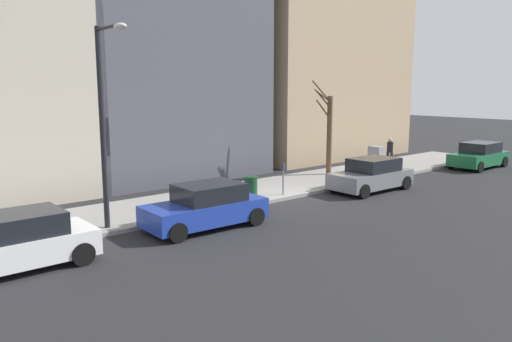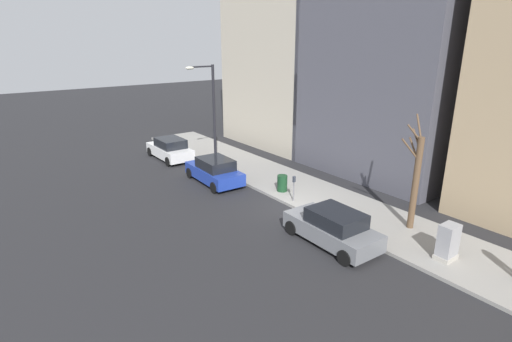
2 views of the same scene
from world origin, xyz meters
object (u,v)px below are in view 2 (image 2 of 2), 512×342
(parked_car_blue, at_px, (215,171))
(streetlamp, at_px, (210,107))
(parked_car_grey, at_px, (333,227))
(utility_box, at_px, (448,242))
(trash_bin, at_px, (282,183))
(parked_car_white, at_px, (170,149))
(bare_tree, at_px, (415,179))
(parking_meter, at_px, (294,186))

(parked_car_blue, bearing_deg, streetlamp, 64.01)
(parked_car_grey, height_order, utility_box, utility_box)
(utility_box, distance_m, streetlamp, 16.12)
(utility_box, bearing_deg, trash_bin, 92.48)
(utility_box, height_order, streetlamp, streetlamp)
(parked_car_white, relative_size, bare_tree, 0.85)
(parked_car_blue, xyz_separation_m, utility_box, (2.50, -12.99, 0.11))
(parking_meter, bearing_deg, bare_tree, -68.04)
(parked_car_white, height_order, streetlamp, streetlamp)
(parked_car_blue, distance_m, trash_bin, 4.29)
(parking_meter, height_order, utility_box, utility_box)
(utility_box, distance_m, trash_bin, 9.26)
(parked_car_grey, xyz_separation_m, parking_meter, (1.55, 4.17, 0.24))
(utility_box, bearing_deg, parked_car_white, 97.44)
(parked_car_grey, xyz_separation_m, parked_car_white, (-0.10, 15.50, 0.00))
(parked_car_grey, distance_m, bare_tree, 4.24)
(bare_tree, height_order, trash_bin, bare_tree)
(streetlamp, xyz_separation_m, bare_tree, (2.33, -13.35, -1.60))
(parked_car_blue, bearing_deg, parked_car_grey, -87.43)
(parked_car_grey, distance_m, trash_bin, 5.97)
(parking_meter, distance_m, utility_box, 7.84)
(parked_car_white, bearing_deg, parked_car_grey, -89.82)
(parked_car_blue, distance_m, utility_box, 13.23)
(parking_meter, height_order, bare_tree, bare_tree)
(parked_car_blue, bearing_deg, utility_box, -77.16)
(parked_car_white, distance_m, trash_bin, 10.10)
(streetlamp, bearing_deg, bare_tree, -80.10)
(parking_meter, bearing_deg, utility_box, -83.77)
(trash_bin, bearing_deg, utility_box, -87.52)
(utility_box, bearing_deg, streetlamp, 93.69)
(parked_car_blue, distance_m, parked_car_white, 6.14)
(parked_car_grey, xyz_separation_m, bare_tree, (3.71, -1.20, 1.68))
(streetlamp, bearing_deg, parked_car_grey, -96.47)
(streetlamp, height_order, trash_bin, streetlamp)
(parked_car_grey, distance_m, utility_box, 4.34)
(streetlamp, xyz_separation_m, trash_bin, (0.62, -6.53, -3.42))
(parked_car_grey, height_order, bare_tree, bare_tree)
(parked_car_grey, height_order, parked_car_white, same)
(utility_box, xyz_separation_m, trash_bin, (-0.40, 9.25, -0.25))
(parked_car_blue, bearing_deg, parking_meter, -70.47)
(parked_car_white, bearing_deg, bare_tree, -77.34)
(parking_meter, xyz_separation_m, bare_tree, (2.16, -5.36, 1.44))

